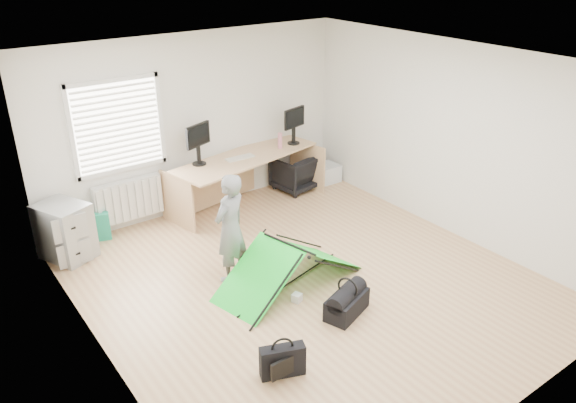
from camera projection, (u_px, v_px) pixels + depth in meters
ground at (307, 281)px, 7.00m from camera, size 5.50×5.50×0.00m
back_wall at (196, 124)px, 8.43m from camera, size 5.00×0.02×2.70m
window at (118, 126)px, 7.68m from camera, size 1.20×0.06×1.20m
radiator at (129, 200)px, 8.12m from camera, size 1.00×0.12×0.60m
desk at (247, 181)px, 8.83m from camera, size 2.55×1.23×0.83m
filing_cabinet at (65, 231)px, 7.39m from camera, size 0.71×0.80×0.77m
monitor_left at (198, 150)px, 8.25m from camera, size 0.48×0.27×0.46m
monitor_right at (294, 131)px, 9.09m from camera, size 0.47×0.21×0.44m
keyboard at (240, 158)px, 8.56m from camera, size 0.46×0.17×0.02m
thermos at (280, 141)px, 8.93m from camera, size 0.09×0.09×0.25m
office_chair at (295, 173)px, 9.45m from camera, size 0.73×0.74×0.60m
person at (230, 228)px, 6.78m from camera, size 0.60×0.51×1.40m
kite at (289, 264)px, 6.83m from camera, size 1.96×1.20×0.57m
storage_crate at (323, 174)px, 9.80m from camera, size 0.55×0.39×0.30m
tote_bag at (97, 227)px, 7.89m from camera, size 0.37×0.24×0.41m
laptop_bag at (282, 361)px, 5.44m from camera, size 0.46×0.29×0.33m
white_box at (297, 298)px, 6.59m from camera, size 0.13×0.13×0.10m
duffel_bag at (347, 304)px, 6.35m from camera, size 0.63×0.46×0.25m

